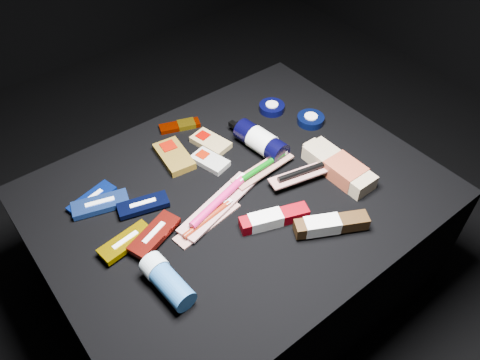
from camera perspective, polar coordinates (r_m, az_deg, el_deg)
ground at (r=1.51m, az=-0.22°, el=-11.68°), size 3.00×3.00×0.00m
cloth_table at (r=1.35m, az=-0.24°, el=-7.08°), size 0.98×0.78×0.40m
luna_bar_0 at (r=1.22m, az=-17.58°, el=-2.26°), size 0.13×0.08×0.02m
luna_bar_1 at (r=1.20m, az=-16.65°, el=-2.84°), size 0.15×0.09×0.02m
luna_bar_2 at (r=1.17m, az=-11.72°, el=-3.00°), size 0.13×0.08×0.02m
luna_bar_3 at (r=1.10m, az=-13.74°, el=-7.34°), size 0.13×0.06×0.02m
luna_bar_4 at (r=1.10m, az=-10.40°, el=-6.57°), size 0.14×0.09×0.02m
clif_bar_0 at (r=1.29m, az=-8.15°, el=3.02°), size 0.09×0.14×0.02m
clif_bar_1 at (r=1.27m, az=-3.81°, el=2.42°), size 0.08×0.11×0.02m
clif_bar_2 at (r=1.32m, az=-3.75°, el=4.70°), size 0.08×0.12×0.02m
power_bar at (r=1.39m, az=-7.09°, el=6.64°), size 0.12×0.07×0.01m
lotion_bottle at (r=1.29m, az=2.58°, el=4.75°), size 0.08×0.20×0.06m
cream_tin_upper at (r=1.44m, az=3.90°, el=8.81°), size 0.08×0.08×0.02m
cream_tin_lower at (r=1.41m, az=8.60°, el=7.31°), size 0.08×0.08×0.02m
bodywash_bottle at (r=1.25m, az=12.04°, el=1.46°), size 0.07×0.22×0.04m
deodorant_stick at (r=1.01m, az=-8.90°, el=-12.04°), size 0.06×0.14×0.06m
toothbrush_pack_0 at (r=1.12m, az=-3.91°, el=-4.91°), size 0.19×0.07×0.02m
toothbrush_pack_1 at (r=1.15m, az=-2.56°, el=-2.76°), size 0.25×0.12×0.03m
toothbrush_pack_2 at (r=1.23m, az=2.94°, el=1.58°), size 0.19×0.06×0.02m
toothbrush_pack_3 at (r=1.21m, az=7.79°, el=0.93°), size 0.19×0.08×0.02m
toothpaste_carton_red at (r=1.11m, az=3.83°, el=-4.77°), size 0.17×0.09×0.03m
toothpaste_carton_green at (r=1.11m, az=10.68°, el=-5.38°), size 0.17×0.12×0.03m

